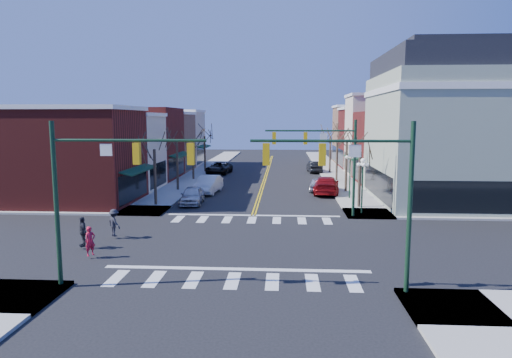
% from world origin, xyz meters
% --- Properties ---
extents(ground, '(160.00, 160.00, 0.00)m').
position_xyz_m(ground, '(0.00, 0.00, 0.00)').
color(ground, black).
rests_on(ground, ground).
extents(sidewalk_left, '(3.50, 70.00, 0.15)m').
position_xyz_m(sidewalk_left, '(-8.75, 20.00, 0.07)').
color(sidewalk_left, '#9E9B93').
rests_on(sidewalk_left, ground).
extents(sidewalk_right, '(3.50, 70.00, 0.15)m').
position_xyz_m(sidewalk_right, '(8.75, 20.00, 0.07)').
color(sidewalk_right, '#9E9B93').
rests_on(sidewalk_right, ground).
extents(bldg_left_brick_a, '(10.00, 8.50, 8.00)m').
position_xyz_m(bldg_left_brick_a, '(-15.50, 11.75, 4.00)').
color(bldg_left_brick_a, maroon).
rests_on(bldg_left_brick_a, ground).
extents(bldg_left_stucco_a, '(10.00, 7.00, 7.50)m').
position_xyz_m(bldg_left_stucco_a, '(-15.50, 19.50, 3.75)').
color(bldg_left_stucco_a, beige).
rests_on(bldg_left_stucco_a, ground).
extents(bldg_left_brick_b, '(10.00, 9.00, 8.50)m').
position_xyz_m(bldg_left_brick_b, '(-15.50, 27.50, 4.25)').
color(bldg_left_brick_b, maroon).
rests_on(bldg_left_brick_b, ground).
extents(bldg_left_tan, '(10.00, 7.50, 7.80)m').
position_xyz_m(bldg_left_tan, '(-15.50, 35.75, 3.90)').
color(bldg_left_tan, '#A07258').
rests_on(bldg_left_tan, ground).
extents(bldg_left_stucco_b, '(10.00, 8.00, 8.20)m').
position_xyz_m(bldg_left_stucco_b, '(-15.50, 43.50, 4.10)').
color(bldg_left_stucco_b, beige).
rests_on(bldg_left_stucco_b, ground).
extents(bldg_right_brick_a, '(10.00, 8.50, 8.00)m').
position_xyz_m(bldg_right_brick_a, '(15.50, 25.75, 4.00)').
color(bldg_right_brick_a, maroon).
rests_on(bldg_right_brick_a, ground).
extents(bldg_right_stucco, '(10.00, 7.00, 10.00)m').
position_xyz_m(bldg_right_stucco, '(15.50, 33.50, 5.00)').
color(bldg_right_stucco, beige).
rests_on(bldg_right_stucco, ground).
extents(bldg_right_brick_b, '(10.00, 8.00, 8.50)m').
position_xyz_m(bldg_right_brick_b, '(15.50, 41.00, 4.25)').
color(bldg_right_brick_b, maroon).
rests_on(bldg_right_brick_b, ground).
extents(bldg_right_tan, '(10.00, 8.00, 9.00)m').
position_xyz_m(bldg_right_tan, '(15.50, 49.00, 4.50)').
color(bldg_right_tan, '#A07258').
rests_on(bldg_right_tan, ground).
extents(victorian_corner, '(12.25, 14.25, 13.30)m').
position_xyz_m(victorian_corner, '(16.50, 14.50, 6.66)').
color(victorian_corner, '#96A18B').
rests_on(victorian_corner, ground).
extents(traffic_mast_near_left, '(6.60, 0.28, 7.20)m').
position_xyz_m(traffic_mast_near_left, '(-5.55, -7.40, 4.71)').
color(traffic_mast_near_left, '#14331E').
rests_on(traffic_mast_near_left, ground).
extents(traffic_mast_near_right, '(6.60, 0.28, 7.20)m').
position_xyz_m(traffic_mast_near_right, '(5.55, -7.40, 4.71)').
color(traffic_mast_near_right, '#14331E').
rests_on(traffic_mast_near_right, ground).
extents(traffic_mast_far_right, '(6.60, 0.28, 7.20)m').
position_xyz_m(traffic_mast_far_right, '(5.55, 7.40, 4.71)').
color(traffic_mast_far_right, '#14331E').
rests_on(traffic_mast_far_right, ground).
extents(lamppost_corner, '(0.36, 0.36, 4.33)m').
position_xyz_m(lamppost_corner, '(8.20, 8.50, 2.96)').
color(lamppost_corner, '#14331E').
rests_on(lamppost_corner, ground).
extents(lamppost_midblock, '(0.36, 0.36, 4.33)m').
position_xyz_m(lamppost_midblock, '(8.20, 15.00, 2.96)').
color(lamppost_midblock, '#14331E').
rests_on(lamppost_midblock, ground).
extents(tree_left_a, '(0.24, 0.24, 4.76)m').
position_xyz_m(tree_left_a, '(-8.40, 11.00, 2.38)').
color(tree_left_a, '#382B21').
rests_on(tree_left_a, ground).
extents(tree_left_b, '(0.24, 0.24, 5.04)m').
position_xyz_m(tree_left_b, '(-8.40, 19.00, 2.52)').
color(tree_left_b, '#382B21').
rests_on(tree_left_b, ground).
extents(tree_left_c, '(0.24, 0.24, 4.55)m').
position_xyz_m(tree_left_c, '(-8.40, 27.00, 2.27)').
color(tree_left_c, '#382B21').
rests_on(tree_left_c, ground).
extents(tree_left_d, '(0.24, 0.24, 4.90)m').
position_xyz_m(tree_left_d, '(-8.40, 35.00, 2.45)').
color(tree_left_d, '#382B21').
rests_on(tree_left_d, ground).
extents(tree_right_a, '(0.24, 0.24, 4.62)m').
position_xyz_m(tree_right_a, '(8.40, 11.00, 2.31)').
color(tree_right_a, '#382B21').
rests_on(tree_right_a, ground).
extents(tree_right_b, '(0.24, 0.24, 5.18)m').
position_xyz_m(tree_right_b, '(8.40, 19.00, 2.59)').
color(tree_right_b, '#382B21').
rests_on(tree_right_b, ground).
extents(tree_right_c, '(0.24, 0.24, 4.83)m').
position_xyz_m(tree_right_c, '(8.40, 27.00, 2.42)').
color(tree_right_c, '#382B21').
rests_on(tree_right_c, ground).
extents(tree_right_d, '(0.24, 0.24, 4.97)m').
position_xyz_m(tree_right_d, '(8.40, 35.00, 2.48)').
color(tree_right_d, '#382B21').
rests_on(tree_right_d, ground).
extents(car_left_near, '(1.97, 4.48, 1.50)m').
position_xyz_m(car_left_near, '(-5.53, 12.07, 0.75)').
color(car_left_near, '#BABABF').
rests_on(car_left_near, ground).
extents(car_left_mid, '(2.31, 5.32, 1.70)m').
position_xyz_m(car_left_mid, '(-5.10, 17.86, 0.85)').
color(car_left_mid, silver).
rests_on(car_left_mid, ground).
extents(car_left_far, '(3.23, 5.90, 1.57)m').
position_xyz_m(car_left_far, '(-6.23, 33.31, 0.78)').
color(car_left_far, black).
rests_on(car_left_far, ground).
extents(car_right_near, '(2.98, 6.07, 1.70)m').
position_xyz_m(car_right_near, '(6.40, 18.10, 0.85)').
color(car_right_near, maroon).
rests_on(car_right_near, ground).
extents(car_right_mid, '(2.08, 4.12, 1.35)m').
position_xyz_m(car_right_mid, '(5.68, 19.75, 0.67)').
color(car_right_mid, silver).
rests_on(car_right_mid, ground).
extents(car_right_far, '(1.98, 4.73, 1.52)m').
position_xyz_m(car_right_far, '(6.40, 35.64, 0.76)').
color(car_right_far, black).
rests_on(car_right_far, ground).
extents(pedestrian_red_a, '(0.64, 0.67, 1.55)m').
position_xyz_m(pedestrian_red_a, '(-7.83, -3.30, 0.92)').
color(pedestrian_red_a, '#B9132F').
rests_on(pedestrian_red_a, sidewalk_left).
extents(pedestrian_dark_a, '(0.92, 1.03, 1.68)m').
position_xyz_m(pedestrian_dark_a, '(-8.98, -1.64, 0.99)').
color(pedestrian_dark_a, '#22222A').
rests_on(pedestrian_dark_a, sidewalk_left).
extents(pedestrian_dark_b, '(1.22, 1.17, 1.67)m').
position_xyz_m(pedestrian_dark_b, '(-8.02, 0.64, 0.99)').
color(pedestrian_dark_b, black).
rests_on(pedestrian_dark_b, sidewalk_left).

